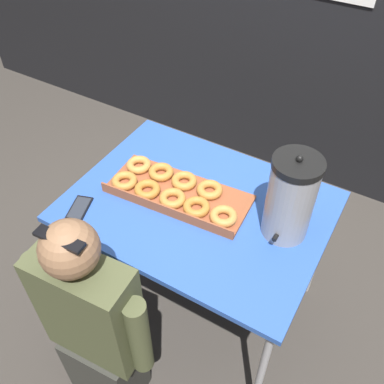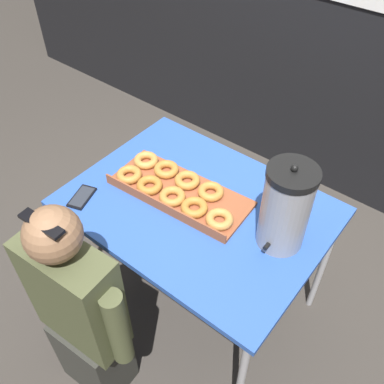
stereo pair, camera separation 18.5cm
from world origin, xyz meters
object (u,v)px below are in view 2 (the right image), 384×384
at_px(cell_phone, 82,197).
at_px(person_seated, 82,315).
at_px(donut_box, 176,189).
at_px(coffee_urn, 286,208).

xyz_separation_m(cell_phone, person_seated, (0.32, -0.33, -0.21)).
relative_size(cell_phone, person_seated, 0.14).
relative_size(donut_box, cell_phone, 4.13).
bearing_deg(person_seated, cell_phone, -49.96).
bearing_deg(cell_phone, donut_box, 24.18).
distance_m(cell_phone, person_seated, 0.51).
height_order(coffee_urn, person_seated, coffee_urn).
distance_m(donut_box, coffee_urn, 0.53).
distance_m(donut_box, person_seated, 0.66).
xyz_separation_m(donut_box, coffee_urn, (0.50, 0.05, 0.17)).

